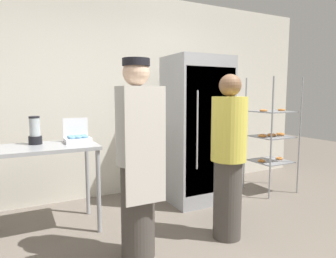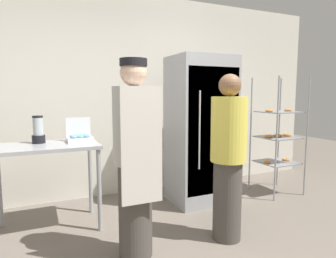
% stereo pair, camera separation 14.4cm
% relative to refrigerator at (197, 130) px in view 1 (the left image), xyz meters
% --- Properties ---
extents(back_wall, '(6.40, 0.12, 2.76)m').
position_rel_refrigerator_xyz_m(back_wall, '(-0.79, 0.78, 0.44)').
color(back_wall, silver).
rests_on(back_wall, ground_plane).
extents(refrigerator, '(0.76, 0.67, 1.87)m').
position_rel_refrigerator_xyz_m(refrigerator, '(0.00, 0.00, 0.00)').
color(refrigerator, '#9EA0A5').
rests_on(refrigerator, ground_plane).
extents(baking_rack, '(0.56, 0.53, 1.63)m').
position_rel_refrigerator_xyz_m(baking_rack, '(1.16, -0.16, -0.13)').
color(baking_rack, '#93969B').
rests_on(baking_rack, ground_plane).
extents(prep_counter, '(1.02, 0.60, 0.89)m').
position_rel_refrigerator_xyz_m(prep_counter, '(-1.85, -0.08, -0.17)').
color(prep_counter, '#9EA0A5').
rests_on(prep_counter, ground_plane).
extents(donut_box, '(0.26, 0.21, 0.25)m').
position_rel_refrigerator_xyz_m(donut_box, '(-1.51, -0.02, 0.00)').
color(donut_box, white).
rests_on(donut_box, prep_counter).
extents(blender_pitcher, '(0.13, 0.13, 0.29)m').
position_rel_refrigerator_xyz_m(blender_pitcher, '(-1.92, 0.06, 0.08)').
color(blender_pitcher, black).
rests_on(blender_pitcher, prep_counter).
extents(person_baker, '(0.36, 0.38, 1.69)m').
position_rel_refrigerator_xyz_m(person_baker, '(-1.19, -0.94, -0.06)').
color(person_baker, '#47423D').
rests_on(person_baker, ground_plane).
extents(person_customer, '(0.34, 0.34, 1.58)m').
position_rel_refrigerator_xyz_m(person_customer, '(-0.29, -1.02, -0.13)').
color(person_customer, '#47423D').
rests_on(person_customer, ground_plane).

